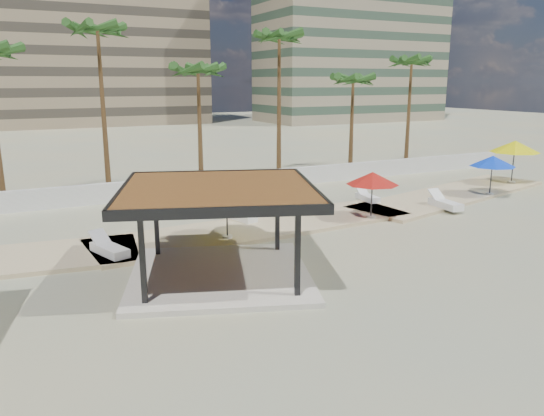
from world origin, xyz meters
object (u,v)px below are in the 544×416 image
(umbrella_c, at_px, (373,178))
(lounger_b, at_px, (241,216))
(lounger_d, at_px, (367,197))
(pavilion_central, at_px, (219,223))
(lounger_c, at_px, (445,204))
(lounger_a, at_px, (109,249))

(umbrella_c, distance_m, lounger_b, 6.86)
(umbrella_c, relative_size, lounger_d, 1.49)
(lounger_b, relative_size, lounger_d, 1.02)
(umbrella_c, bearing_deg, lounger_d, 55.90)
(pavilion_central, relative_size, umbrella_c, 2.87)
(pavilion_central, xyz_separation_m, lounger_c, (14.78, 4.02, -1.64))
(lounger_b, xyz_separation_m, lounger_d, (8.38, 0.80, -0.00))
(umbrella_c, relative_size, lounger_b, 1.46)
(lounger_b, bearing_deg, umbrella_c, -128.40)
(umbrella_c, xyz_separation_m, lounger_a, (-12.93, 0.05, -1.83))
(pavilion_central, xyz_separation_m, lounger_d, (12.06, 7.41, -1.67))
(lounger_a, relative_size, lounger_b, 1.10)
(umbrella_c, distance_m, lounger_c, 5.37)
(lounger_a, distance_m, lounger_d, 15.63)
(pavilion_central, relative_size, lounger_c, 3.68)
(umbrella_c, bearing_deg, lounger_b, 156.38)
(umbrella_c, distance_m, lounger_d, 4.55)
(lounger_a, xyz_separation_m, lounger_b, (6.88, 2.60, -0.02))
(lounger_a, relative_size, lounger_c, 0.97)
(lounger_b, bearing_deg, lounger_d, -99.34)
(lounger_a, bearing_deg, pavilion_central, -159.85)
(lounger_c, relative_size, lounger_d, 1.16)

